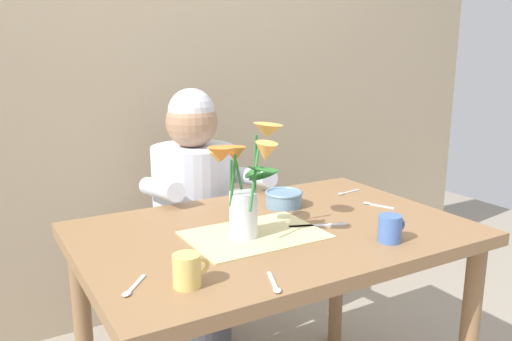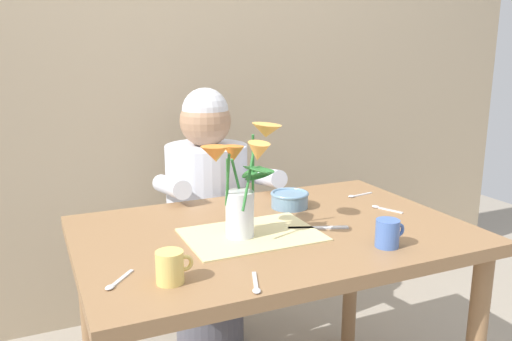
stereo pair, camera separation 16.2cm
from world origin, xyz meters
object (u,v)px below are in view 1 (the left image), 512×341
at_px(seated_person, 195,225).
at_px(coffee_cup, 390,228).
at_px(ceramic_mug, 188,270).
at_px(dinner_knife, 318,226).
at_px(flower_vase, 245,180).
at_px(ceramic_bowl, 284,198).

xyz_separation_m(seated_person, coffee_cup, (0.24, -0.88, 0.22)).
bearing_deg(ceramic_mug, coffee_cup, -2.26).
relative_size(seated_person, dinner_knife, 5.97).
height_order(flower_vase, coffee_cup, flower_vase).
height_order(ceramic_bowl, coffee_cup, coffee_cup).
bearing_deg(ceramic_mug, flower_vase, 37.77).
bearing_deg(ceramic_bowl, dinner_knife, -95.21).
bearing_deg(flower_vase, ceramic_bowl, 37.54).
height_order(flower_vase, ceramic_bowl, flower_vase).
distance_m(ceramic_mug, coffee_cup, 0.62).
xyz_separation_m(ceramic_bowl, ceramic_mug, (-0.54, -0.42, 0.01)).
relative_size(dinner_knife, coffee_cup, 2.04).
distance_m(seated_person, flower_vase, 0.75).
bearing_deg(seated_person, coffee_cup, -71.08).
distance_m(seated_person, ceramic_mug, 0.97).
bearing_deg(coffee_cup, dinner_knife, 115.99).
height_order(dinner_knife, ceramic_mug, ceramic_mug).
relative_size(dinner_knife, ceramic_mug, 2.04).
relative_size(seated_person, ceramic_mug, 12.20).
bearing_deg(ceramic_mug, seated_person, 65.82).
xyz_separation_m(flower_vase, ceramic_mug, (-0.27, -0.21, -0.14)).
bearing_deg(coffee_cup, seated_person, 105.12).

